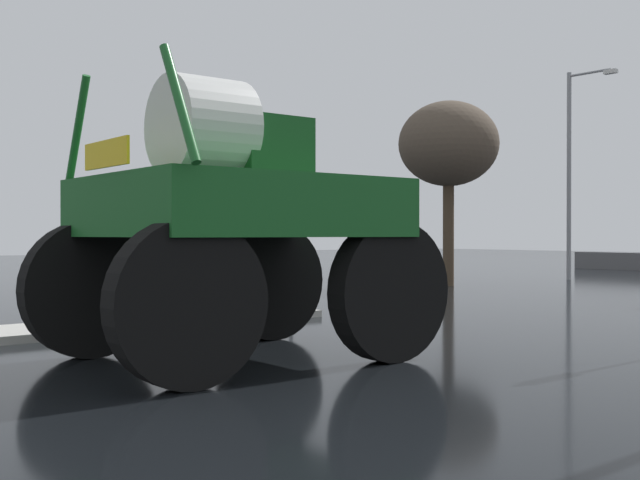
% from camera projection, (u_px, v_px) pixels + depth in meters
% --- Properties ---
extents(ground_plane, '(120.00, 120.00, 0.00)m').
position_uv_depth(ground_plane, '(615.00, 310.00, 19.27)').
color(ground_plane, black).
extents(median_island, '(1.78, 8.67, 0.15)m').
position_uv_depth(median_island, '(126.00, 325.00, 15.42)').
color(median_island, '#B2AFA8').
rests_on(median_island, ground).
extents(oversize_sprayer, '(4.08, 5.50, 4.21)m').
position_uv_depth(oversize_sprayer, '(235.00, 220.00, 11.54)').
color(oversize_sprayer, black).
rests_on(oversize_sprayer, ground).
extents(traffic_signal_near_left, '(0.24, 0.54, 3.41)m').
position_uv_depth(traffic_signal_near_left, '(296.00, 210.00, 19.80)').
color(traffic_signal_near_left, gray).
rests_on(traffic_signal_near_left, ground).
extents(streetlight_far_left, '(2.15, 0.24, 8.48)m').
position_uv_depth(streetlight_far_left, '(573.00, 164.00, 31.83)').
color(streetlight_far_left, gray).
rests_on(streetlight_far_left, ground).
extents(bare_tree_left, '(3.60, 3.60, 6.65)m').
position_uv_depth(bare_tree_left, '(449.00, 145.00, 28.09)').
color(bare_tree_left, '#473828').
rests_on(bare_tree_left, ground).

